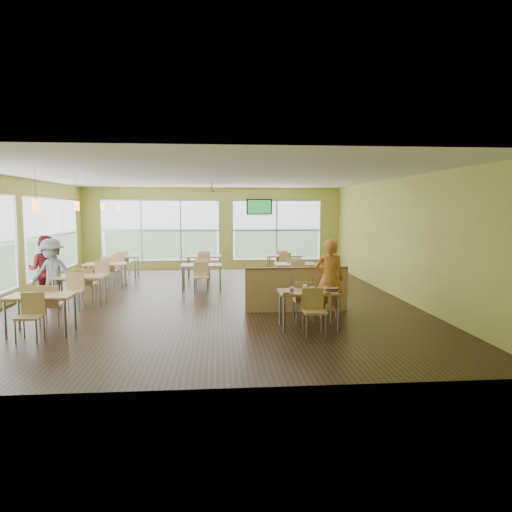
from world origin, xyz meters
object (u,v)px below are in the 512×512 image
(main_table, at_px, (309,297))
(man_plaid, at_px, (329,279))
(food_basket, at_px, (332,289))
(half_wall_divider, at_px, (296,289))

(main_table, distance_m, man_plaid, 1.00)
(food_basket, bearing_deg, main_table, 174.94)
(man_plaid, bearing_deg, food_basket, 88.98)
(man_plaid, distance_m, food_basket, 0.82)
(food_basket, bearing_deg, half_wall_divider, 107.44)
(main_table, xyz_separation_m, man_plaid, (0.60, 0.76, 0.23))
(main_table, relative_size, food_basket, 5.53)
(main_table, height_order, man_plaid, man_plaid)
(main_table, xyz_separation_m, half_wall_divider, (0.00, 1.45, -0.11))
(man_plaid, height_order, food_basket, man_plaid)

